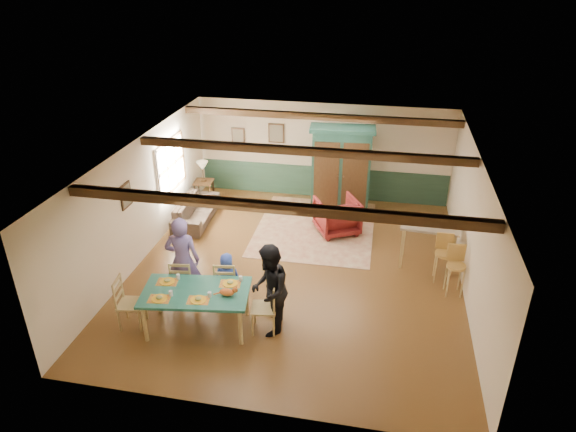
% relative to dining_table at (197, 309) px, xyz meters
% --- Properties ---
extents(floor, '(8.00, 8.00, 0.00)m').
position_rel_dining_table_xyz_m(floor, '(1.43, 2.28, -0.40)').
color(floor, '#553418').
rests_on(floor, ground).
extents(wall_back, '(7.00, 0.02, 2.70)m').
position_rel_dining_table_xyz_m(wall_back, '(1.43, 6.28, 0.95)').
color(wall_back, beige).
rests_on(wall_back, floor).
extents(wall_left, '(0.02, 8.00, 2.70)m').
position_rel_dining_table_xyz_m(wall_left, '(-2.07, 2.28, 0.95)').
color(wall_left, beige).
rests_on(wall_left, floor).
extents(wall_right, '(0.02, 8.00, 2.70)m').
position_rel_dining_table_xyz_m(wall_right, '(4.93, 2.28, 0.95)').
color(wall_right, beige).
rests_on(wall_right, floor).
extents(ceiling, '(7.00, 8.00, 0.02)m').
position_rel_dining_table_xyz_m(ceiling, '(1.43, 2.28, 2.30)').
color(ceiling, white).
rests_on(ceiling, wall_back).
extents(wainscot_back, '(6.95, 0.03, 0.90)m').
position_rel_dining_table_xyz_m(wainscot_back, '(1.43, 6.26, 0.05)').
color(wainscot_back, '#223F2E').
rests_on(wainscot_back, floor).
extents(ceiling_beam_front, '(6.95, 0.16, 0.16)m').
position_rel_dining_table_xyz_m(ceiling_beam_front, '(1.43, -0.02, 2.21)').
color(ceiling_beam_front, black).
rests_on(ceiling_beam_front, ceiling).
extents(ceiling_beam_mid, '(6.95, 0.16, 0.16)m').
position_rel_dining_table_xyz_m(ceiling_beam_mid, '(1.43, 2.68, 2.21)').
color(ceiling_beam_mid, black).
rests_on(ceiling_beam_mid, ceiling).
extents(ceiling_beam_back, '(6.95, 0.16, 0.16)m').
position_rel_dining_table_xyz_m(ceiling_beam_back, '(1.43, 5.28, 2.21)').
color(ceiling_beam_back, black).
rests_on(ceiling_beam_back, ceiling).
extents(window_left, '(0.06, 1.60, 1.30)m').
position_rel_dining_table_xyz_m(window_left, '(-2.04, 3.98, 1.15)').
color(window_left, white).
rests_on(window_left, wall_left).
extents(picture_left_wall, '(0.04, 0.42, 0.52)m').
position_rel_dining_table_xyz_m(picture_left_wall, '(-2.04, 1.68, 1.35)').
color(picture_left_wall, gray).
rests_on(picture_left_wall, wall_left).
extents(picture_back_a, '(0.45, 0.04, 0.55)m').
position_rel_dining_table_xyz_m(picture_back_a, '(0.13, 6.25, 1.40)').
color(picture_back_a, gray).
rests_on(picture_back_a, wall_back).
extents(picture_back_b, '(0.38, 0.04, 0.48)m').
position_rel_dining_table_xyz_m(picture_back_b, '(-0.97, 6.25, 1.25)').
color(picture_back_b, gray).
rests_on(picture_back_b, wall_back).
extents(dining_table, '(2.03, 1.31, 0.79)m').
position_rel_dining_table_xyz_m(dining_table, '(0.00, 0.00, 0.00)').
color(dining_table, '#1E6250').
rests_on(dining_table, floor).
extents(dining_chair_far_left, '(0.51, 0.52, 1.00)m').
position_rel_dining_table_xyz_m(dining_chair_far_left, '(-0.53, 0.69, 0.11)').
color(dining_chair_far_left, tan).
rests_on(dining_chair_far_left, floor).
extents(dining_chair_far_right, '(0.51, 0.52, 1.00)m').
position_rel_dining_table_xyz_m(dining_chair_far_right, '(0.31, 0.81, 0.11)').
color(dining_chair_far_right, tan).
rests_on(dining_chair_far_right, floor).
extents(dining_chair_end_left, '(0.52, 0.51, 1.00)m').
position_rel_dining_table_xyz_m(dining_chair_end_left, '(-1.20, -0.17, 0.11)').
color(dining_chair_end_left, tan).
rests_on(dining_chair_end_left, floor).
extents(dining_chair_end_right, '(0.52, 0.51, 1.00)m').
position_rel_dining_table_xyz_m(dining_chair_end_right, '(1.20, 0.17, 0.11)').
color(dining_chair_end_right, tan).
rests_on(dining_chair_end_right, floor).
extents(person_man, '(0.72, 0.53, 1.82)m').
position_rel_dining_table_xyz_m(person_man, '(-0.54, 0.78, 0.52)').
color(person_man, '#705D9F').
rests_on(person_man, floor).
extents(person_woman, '(0.77, 0.93, 1.75)m').
position_rel_dining_table_xyz_m(person_woman, '(1.31, 0.19, 0.48)').
color(person_woman, black).
rests_on(person_woman, floor).
extents(person_child, '(0.56, 0.41, 1.06)m').
position_rel_dining_table_xyz_m(person_child, '(0.30, 0.90, 0.13)').
color(person_child, '#2943A7').
rests_on(person_child, floor).
extents(cat, '(0.40, 0.20, 0.19)m').
position_rel_dining_table_xyz_m(cat, '(0.59, -0.02, 0.49)').
color(cat, orange).
rests_on(cat, dining_table).
extents(place_setting_near_left, '(0.46, 0.37, 0.11)m').
position_rel_dining_table_xyz_m(place_setting_near_left, '(-0.54, -0.34, 0.45)').
color(place_setting_near_left, yellow).
rests_on(place_setting_near_left, dining_table).
extents(place_setting_near_center, '(0.46, 0.37, 0.11)m').
position_rel_dining_table_xyz_m(place_setting_near_center, '(0.14, -0.25, 0.45)').
color(place_setting_near_center, yellow).
rests_on(place_setting_near_center, dining_table).
extents(place_setting_far_left, '(0.46, 0.37, 0.11)m').
position_rel_dining_table_xyz_m(place_setting_far_left, '(-0.61, 0.18, 0.45)').
color(place_setting_far_left, yellow).
rests_on(place_setting_far_left, dining_table).
extents(place_setting_far_right, '(0.46, 0.37, 0.11)m').
position_rel_dining_table_xyz_m(place_setting_far_right, '(0.54, 0.34, 0.45)').
color(place_setting_far_right, yellow).
rests_on(place_setting_far_right, dining_table).
extents(area_rug, '(2.93, 3.47, 0.01)m').
position_rel_dining_table_xyz_m(area_rug, '(1.54, 4.27, -0.39)').
color(area_rug, beige).
rests_on(area_rug, floor).
extents(armoire, '(1.70, 0.79, 2.33)m').
position_rel_dining_table_xyz_m(armoire, '(2.03, 5.42, 0.77)').
color(armoire, '#16372B').
rests_on(armoire, floor).
extents(armchair, '(1.30, 1.31, 0.89)m').
position_rel_dining_table_xyz_m(armchair, '(2.09, 4.20, 0.05)').
color(armchair, '#4B0F12').
rests_on(armchair, floor).
extents(sofa, '(0.88, 2.01, 0.58)m').
position_rel_dining_table_xyz_m(sofa, '(-1.55, 4.13, -0.11)').
color(sofa, '#3D3026').
rests_on(sofa, floor).
extents(end_table, '(0.56, 0.56, 0.62)m').
position_rel_dining_table_xyz_m(end_table, '(-1.73, 5.26, -0.08)').
color(end_table, black).
rests_on(end_table, floor).
extents(table_lamp, '(0.32, 0.32, 0.57)m').
position_rel_dining_table_xyz_m(table_lamp, '(-1.73, 5.26, 0.51)').
color(table_lamp, tan).
rests_on(table_lamp, end_table).
extents(counter_table, '(1.27, 0.81, 1.01)m').
position_rel_dining_table_xyz_m(counter_table, '(4.20, 3.03, 0.11)').
color(counter_table, tan).
rests_on(counter_table, floor).
extents(bar_stool_left, '(0.37, 0.41, 1.05)m').
position_rel_dining_table_xyz_m(bar_stool_left, '(4.49, 2.47, 0.13)').
color(bar_stool_left, tan).
rests_on(bar_stool_left, floor).
extents(bar_stool_right, '(0.41, 0.44, 1.06)m').
position_rel_dining_table_xyz_m(bar_stool_right, '(4.69, 2.01, 0.13)').
color(bar_stool_right, tan).
rests_on(bar_stool_right, floor).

